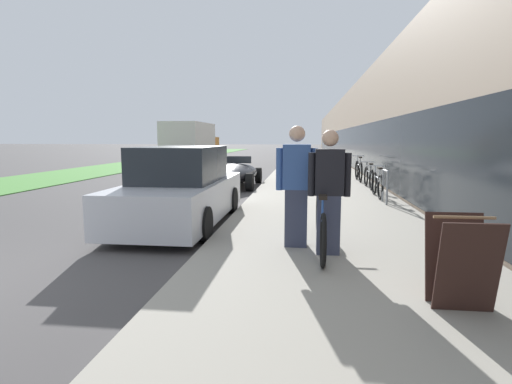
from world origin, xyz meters
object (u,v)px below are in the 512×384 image
object	(u,v)px
bike_rack_hoop	(385,183)
cruiser_bike_farthest	(359,170)
parked_sedan_curbside	(181,190)
tandem_bicycle	(320,222)
person_rider	(329,192)
cruiser_bike_middle	(369,177)
person_bystander	(296,187)
sandwich_board_sign	(461,262)
vintage_roadster_curbside	(234,174)
moving_truck	(192,144)
cruiser_bike_nearest	(377,184)

from	to	relation	value
bike_rack_hoop	cruiser_bike_farthest	distance (m)	5.33
parked_sedan_curbside	tandem_bicycle	bearing A→B (deg)	-32.69
person_rider	cruiser_bike_farthest	xyz separation A→B (m)	(1.71, 10.00, -0.47)
cruiser_bike_middle	parked_sedan_curbside	xyz separation A→B (m)	(-4.53, -5.67, 0.24)
person_bystander	parked_sedan_curbside	distance (m)	2.92
sandwich_board_sign	vintage_roadster_curbside	size ratio (longest dim) A/B	0.21
bike_rack_hoop	moving_truck	size ratio (longest dim) A/B	0.13
person_rider	cruiser_bike_middle	bearing A→B (deg)	77.35
tandem_bicycle	vintage_roadster_curbside	bearing A→B (deg)	108.85
cruiser_bike_middle	moving_truck	xyz separation A→B (m)	(-9.13, 11.03, 0.89)
person_bystander	cruiser_bike_farthest	size ratio (longest dim) A/B	0.99
sandwich_board_sign	moving_truck	distance (m)	22.20
cruiser_bike_middle	moving_truck	distance (m)	14.35
vintage_roadster_curbside	bike_rack_hoop	bearing A→B (deg)	-40.14
cruiser_bike_nearest	sandwich_board_sign	xyz separation A→B (m)	(-0.50, -7.41, 0.09)
cruiser_bike_farthest	moving_truck	xyz separation A→B (m)	(-9.10, 8.78, 0.85)
cruiser_bike_farthest	vintage_roadster_curbside	xyz separation A→B (m)	(-4.59, -1.49, -0.04)
cruiser_bike_nearest	parked_sedan_curbside	world-z (taller)	parked_sedan_curbside
bike_rack_hoop	cruiser_bike_nearest	bearing A→B (deg)	90.33
tandem_bicycle	parked_sedan_curbside	world-z (taller)	parked_sedan_curbside
person_rider	parked_sedan_curbside	size ratio (longest dim) A/B	0.40
person_bystander	bike_rack_hoop	xyz separation A→B (m)	(2.13, 4.33, -0.40)
tandem_bicycle	parked_sedan_curbside	distance (m)	3.21
parked_sedan_curbside	cruiser_bike_nearest	bearing A→B (deg)	39.32
person_bystander	vintage_roadster_curbside	bearing A→B (deg)	106.52
bike_rack_hoop	sandwich_board_sign	bearing A→B (deg)	-94.51
tandem_bicycle	sandwich_board_sign	xyz separation A→B (m)	(1.26, -2.03, 0.07)
cruiser_bike_farthest	cruiser_bike_nearest	bearing A→B (deg)	-90.58
person_rider	parked_sedan_curbside	distance (m)	3.49
sandwich_board_sign	person_rider	bearing A→B (deg)	124.74
person_bystander	vintage_roadster_curbside	xyz separation A→B (m)	(-2.42, 8.17, -0.54)
cruiser_bike_nearest	moving_truck	bearing A→B (deg)	124.74
sandwich_board_sign	person_bystander	bearing A→B (deg)	128.76
person_rider	sandwich_board_sign	bearing A→B (deg)	-55.26
cruiser_bike_middle	moving_truck	bearing A→B (deg)	129.61
person_bystander	parked_sedan_curbside	bearing A→B (deg)	143.36
person_rider	sandwich_board_sign	world-z (taller)	person_rider
tandem_bicycle	sandwich_board_sign	world-z (taller)	sandwich_board_sign
person_bystander	person_rider	bearing A→B (deg)	-36.82
cruiser_bike_nearest	moving_truck	size ratio (longest dim) A/B	0.25
cruiser_bike_nearest	sandwich_board_sign	size ratio (longest dim) A/B	1.82
cruiser_bike_farthest	sandwich_board_sign	distance (m)	11.70
bike_rack_hoop	cruiser_bike_middle	world-z (taller)	cruiser_bike_middle
cruiser_bike_middle	sandwich_board_sign	xyz separation A→B (m)	(-0.57, -9.43, 0.09)
person_rider	parked_sedan_curbside	bearing A→B (deg)	143.33
cruiser_bike_farthest	parked_sedan_curbside	distance (m)	9.11
person_rider	cruiser_bike_middle	distance (m)	7.96
person_bystander	vintage_roadster_curbside	size ratio (longest dim) A/B	0.43
cruiser_bike_middle	sandwich_board_sign	distance (m)	9.45
tandem_bicycle	person_rider	xyz separation A→B (m)	(0.10, -0.35, 0.50)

